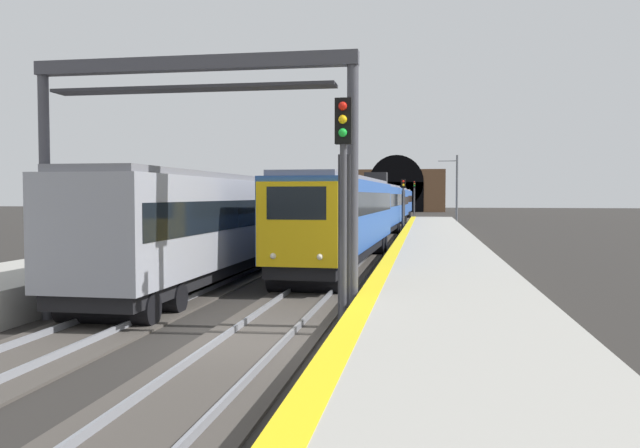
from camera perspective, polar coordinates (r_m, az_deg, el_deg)
ground_plane at (r=14.58m, az=-5.82°, el=-10.57°), size 320.00×320.00×0.00m
platform_right at (r=13.99m, az=11.80°, el=-9.09°), size 112.00×4.30×0.99m
platform_right_edge_strip at (r=13.95m, az=3.94°, el=-6.98°), size 112.00×0.50×0.01m
track_main_line at (r=14.57m, az=-5.82°, el=-10.41°), size 160.00×2.77×0.21m
track_adjacent_line at (r=16.18m, az=-20.58°, el=-9.25°), size 160.00×2.91×0.21m
train_main_approaching at (r=57.84m, az=5.75°, el=1.64°), size 76.47×3.32×5.04m
train_adjacent_platform at (r=34.19m, az=-4.02°, el=0.93°), size 38.79×3.00×4.97m
railway_signal_near at (r=14.69m, az=2.10°, el=2.66°), size 0.39×0.38×5.54m
railway_signal_mid at (r=53.54m, az=7.46°, el=1.97°), size 0.39×0.38×4.67m
railway_signal_far at (r=103.02m, az=8.43°, el=2.60°), size 0.39×0.38×5.63m
overhead_signal_gantry at (r=16.62m, az=-11.39°, el=8.86°), size 0.70×8.47×6.81m
tunnel_portal at (r=128.29m, az=6.86°, el=3.00°), size 2.45×19.19×11.31m
catenary_mast_near at (r=67.50m, az=12.12°, el=2.97°), size 0.22×2.04×7.47m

